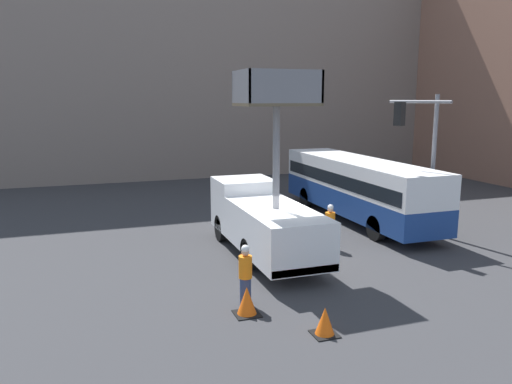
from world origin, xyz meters
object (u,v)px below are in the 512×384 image
at_px(traffic_light_pole, 422,143).
at_px(road_worker_directing, 330,227).
at_px(road_worker_near_truck, 245,275).
at_px(traffic_cone_mid_road, 247,301).
at_px(utility_truck, 263,216).
at_px(traffic_cone_near_truck, 325,322).
at_px(city_bus, 357,184).

bearing_deg(traffic_light_pole, road_worker_directing, -176.73).
height_order(road_worker_near_truck, road_worker_directing, road_worker_near_truck).
bearing_deg(traffic_light_pole, traffic_cone_mid_road, -151.62).
height_order(road_worker_directing, traffic_cone_mid_road, road_worker_directing).
distance_m(road_worker_directing, traffic_cone_mid_road, 6.85).
xyz_separation_m(utility_truck, traffic_cone_near_truck, (-0.75, -6.54, -1.17)).
distance_m(utility_truck, city_bus, 7.17).
distance_m(utility_truck, traffic_cone_near_truck, 6.68).
xyz_separation_m(traffic_light_pole, traffic_cone_near_truck, (-7.72, -6.72, -3.65)).
distance_m(city_bus, traffic_light_pole, 4.27).
bearing_deg(traffic_cone_near_truck, utility_truck, 83.46).
distance_m(traffic_light_pole, road_worker_near_truck, 10.47).
relative_size(city_bus, traffic_light_pole, 1.85).
distance_m(road_worker_directing, traffic_cone_near_truck, 7.37).
bearing_deg(utility_truck, traffic_light_pole, 1.46).
relative_size(road_worker_near_truck, traffic_cone_near_truck, 2.47).
xyz_separation_m(utility_truck, city_bus, (6.13, 3.71, 0.23)).
distance_m(city_bus, road_worker_near_truck, 11.38).
xyz_separation_m(city_bus, traffic_cone_near_truck, (-6.88, -10.25, -1.40)).
distance_m(utility_truck, road_worker_near_truck, 4.68).
bearing_deg(traffic_cone_mid_road, utility_truck, 65.22).
xyz_separation_m(utility_truck, road_worker_directing, (2.74, -0.06, -0.63)).
height_order(traffic_light_pole, road_worker_directing, traffic_light_pole).
bearing_deg(road_worker_near_truck, traffic_cone_mid_road, 89.06).
bearing_deg(utility_truck, city_bus, 31.22).
relative_size(utility_truck, road_worker_directing, 4.12).
bearing_deg(city_bus, traffic_cone_mid_road, 119.44).
relative_size(road_worker_directing, traffic_cone_near_truck, 2.45).
relative_size(city_bus, traffic_cone_near_truck, 15.35).
bearing_deg(traffic_cone_mid_road, city_bus, 45.55).
distance_m(road_worker_near_truck, traffic_cone_near_truck, 2.76).
xyz_separation_m(traffic_light_pole, road_worker_near_truck, (-9.01, -4.34, -3.11)).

